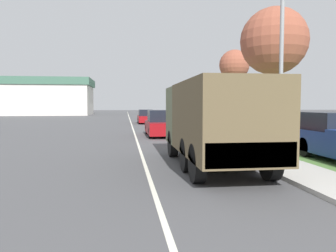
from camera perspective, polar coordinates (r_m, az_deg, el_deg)
The scene contains 11 objects.
ground_plane at distance 38.97m, azimuth -6.50°, elevation 0.65°, with size 180.00×180.00×0.00m, color #4C4C4F.
lane_centre_stripe at distance 38.97m, azimuth -6.50°, elevation 0.65°, with size 0.12×120.00×0.00m.
sidewalk_right at distance 39.30m, azimuth 0.08°, elevation 0.78°, with size 1.80×120.00×0.12m.
grass_strip_right at distance 40.12m, azimuth 6.32°, elevation 0.75°, with size 7.00×120.00×0.02m.
military_truck at distance 10.88m, azimuth 7.95°, elevation 1.21°, with size 2.33×6.68×2.78m.
car_nearest_ahead at distance 21.83m, azimuth -1.26°, elevation 0.29°, with size 1.85×4.75×1.71m.
car_second_ahead at distance 36.69m, azimuth -3.89°, elevation 1.55°, with size 1.72×4.79×1.53m.
lamp_post at distance 12.37m, azimuth 18.40°, elevation 15.80°, with size 1.69×0.24×7.77m.
tree_mid_right at distance 22.13m, azimuth 17.97°, elevation 13.83°, with size 4.17×4.17×8.11m.
tree_far_right at distance 32.76m, azimuth 11.47°, elevation 10.22°, with size 2.90×2.90×7.36m.
building_distant at distance 72.18m, azimuth -21.19°, elevation 4.78°, with size 20.56×12.86×7.38m.
Camera 1 is at (-0.66, 1.09, 2.06)m, focal length 35.00 mm.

